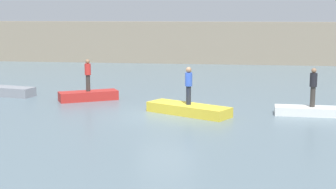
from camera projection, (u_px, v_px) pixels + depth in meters
name	position (u px, v px, depth m)	size (l,w,h in m)	color
ground_plane	(166.00, 116.00, 22.25)	(120.00, 120.00, 0.00)	slate
embankment_wall	(204.00, 43.00, 44.57)	(80.00, 1.20, 3.72)	gray
rowboat_grey	(9.00, 91.00, 27.44)	(2.86, 1.01, 0.51)	gray
rowboat_red	(88.00, 96.00, 26.07)	(3.02, 0.96, 0.49)	red
rowboat_yellow	(188.00, 109.00, 22.49)	(3.93, 1.18, 0.45)	gold
rowboat_white	(312.00, 111.00, 22.28)	(3.26, 0.95, 0.39)	white
person_red_shirt	(88.00, 74.00, 25.88)	(0.32, 0.32, 1.67)	#38332D
person_dark_shirt	(313.00, 85.00, 22.09)	(0.32, 0.32, 1.74)	#38332D
person_blue_shirt	(189.00, 84.00, 22.29)	(0.32, 0.32, 1.69)	#232838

